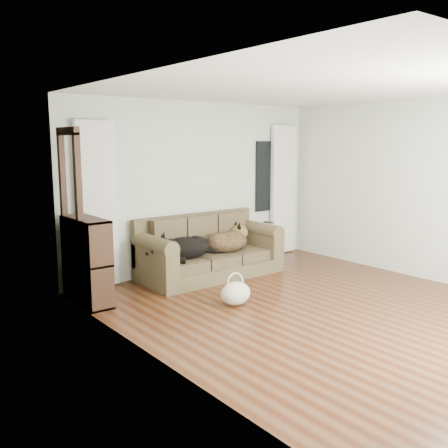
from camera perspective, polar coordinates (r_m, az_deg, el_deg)
floor at (r=6.23m, az=10.53°, el=-9.44°), size 5.00×5.00×0.00m
ceiling at (r=5.93m, az=11.32°, el=15.06°), size 5.00×5.00×0.00m
wall_back at (r=7.81m, az=-3.07°, el=4.29°), size 4.50×0.04×2.60m
wall_left at (r=4.51m, az=-8.25°, el=0.39°), size 0.04×5.00×2.60m
wall_right at (r=7.78m, az=21.91°, el=3.60°), size 0.04×5.00×2.60m
curtain_left at (r=6.92m, az=-14.28°, el=2.09°), size 0.55×0.08×2.25m
curtain_right at (r=8.91m, az=6.78°, el=3.92°), size 0.55×0.08×2.25m
window_pane at (r=8.69m, az=4.93°, el=5.46°), size 0.50×0.03×1.20m
door_casing at (r=6.41m, az=-16.99°, el=0.50°), size 0.07×0.60×2.10m
sofa at (r=7.43m, az=-1.54°, el=-2.59°), size 2.14×0.92×0.87m
dog_black_lab at (r=7.11m, az=-4.82°, el=-2.93°), size 0.86×0.72×0.31m
dog_shepherd at (r=7.60m, az=0.42°, el=-2.01°), size 0.75×0.53×0.33m
tv_remote at (r=7.93m, az=5.13°, el=0.20°), size 0.07×0.17×0.02m
tote_bag at (r=6.21m, az=1.32°, el=-7.81°), size 0.47×0.40×0.29m
bookshelf at (r=6.43m, az=-15.39°, el=-4.41°), size 0.40×0.89×1.08m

